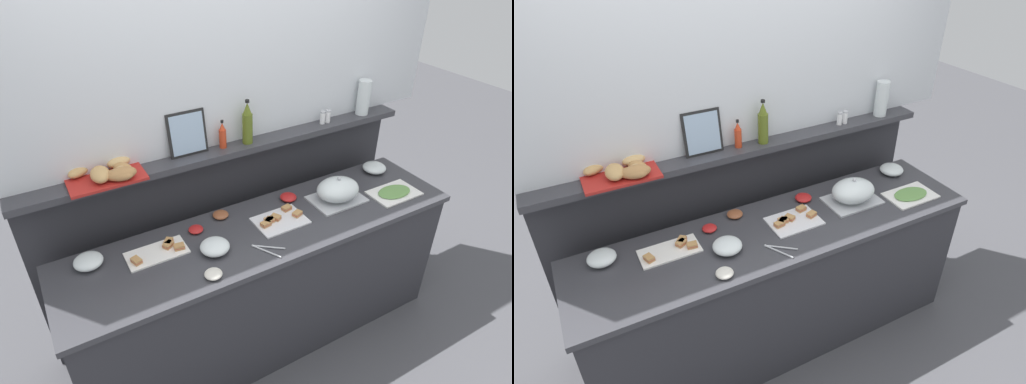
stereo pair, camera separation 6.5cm
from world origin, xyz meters
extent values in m
plane|color=#4C4C51|center=(0.00, 0.60, 0.00)|extent=(12.00, 12.00, 0.00)
cube|color=#2D2D33|center=(0.00, 0.00, 0.45)|extent=(2.38, 0.57, 0.90)
cube|color=#38383D|center=(0.00, 0.00, 0.92)|extent=(2.42, 0.61, 0.03)
cube|color=#2D2D33|center=(0.00, 0.49, 0.62)|extent=(2.54, 0.08, 1.25)
cube|color=#38383D|center=(0.00, 0.44, 1.27)|extent=(2.54, 0.22, 0.04)
cube|color=silver|center=(0.00, 0.51, 1.94)|extent=(3.14, 0.08, 1.31)
cube|color=white|center=(-0.63, 0.09, 0.94)|extent=(0.33, 0.17, 0.01)
cube|color=#B7844C|center=(-0.75, 0.07, 0.95)|extent=(0.06, 0.07, 0.01)
cube|color=#B24738|center=(-0.75, 0.07, 0.96)|extent=(0.06, 0.07, 0.01)
cube|color=#B7844C|center=(-0.75, 0.07, 0.97)|extent=(0.06, 0.07, 0.01)
cube|color=#B7844C|center=(-0.51, 0.06, 0.95)|extent=(0.06, 0.05, 0.01)
cube|color=#B24738|center=(-0.51, 0.06, 0.96)|extent=(0.06, 0.05, 0.01)
cube|color=#B7844C|center=(-0.51, 0.06, 0.97)|extent=(0.06, 0.05, 0.01)
cube|color=#B7844C|center=(-0.55, 0.13, 0.95)|extent=(0.07, 0.07, 0.01)
cube|color=#B24738|center=(-0.55, 0.13, 0.96)|extent=(0.07, 0.07, 0.01)
cube|color=#B7844C|center=(-0.55, 0.13, 0.97)|extent=(0.07, 0.07, 0.01)
cube|color=#B7844C|center=(-0.56, 0.11, 0.95)|extent=(0.07, 0.06, 0.01)
cube|color=#B24738|center=(-0.56, 0.11, 0.96)|extent=(0.07, 0.06, 0.01)
cube|color=#B7844C|center=(-0.56, 0.11, 0.97)|extent=(0.07, 0.06, 0.01)
cube|color=silver|center=(0.10, 0.01, 0.94)|extent=(0.31, 0.22, 0.01)
cube|color=#B7844C|center=(0.00, 0.01, 0.95)|extent=(0.06, 0.05, 0.01)
cube|color=#B24738|center=(0.00, 0.01, 0.96)|extent=(0.06, 0.05, 0.01)
cube|color=#B7844C|center=(0.00, 0.01, 0.97)|extent=(0.06, 0.05, 0.01)
cube|color=#B7844C|center=(0.19, 0.08, 0.95)|extent=(0.06, 0.05, 0.01)
cube|color=#B24738|center=(0.19, 0.08, 0.96)|extent=(0.06, 0.05, 0.01)
cube|color=#B7844C|center=(0.19, 0.08, 0.97)|extent=(0.06, 0.05, 0.01)
cube|color=#B7844C|center=(0.03, 0.02, 0.95)|extent=(0.07, 0.07, 0.01)
cube|color=#B24738|center=(0.03, 0.02, 0.96)|extent=(0.07, 0.07, 0.01)
cube|color=#B7844C|center=(0.03, 0.02, 0.97)|extent=(0.07, 0.07, 0.01)
cube|color=#B7844C|center=(0.04, 0.03, 0.95)|extent=(0.06, 0.04, 0.01)
cube|color=#B24738|center=(0.04, 0.03, 0.96)|extent=(0.06, 0.04, 0.01)
cube|color=#B7844C|center=(0.04, 0.03, 0.97)|extent=(0.06, 0.04, 0.01)
cube|color=#B7844C|center=(0.09, 0.03, 0.95)|extent=(0.06, 0.07, 0.01)
cube|color=#B24738|center=(0.09, 0.03, 0.96)|extent=(0.06, 0.07, 0.01)
cube|color=#B7844C|center=(0.09, 0.03, 0.97)|extent=(0.06, 0.07, 0.01)
cube|color=#B7844C|center=(0.22, 0.00, 0.95)|extent=(0.07, 0.06, 0.01)
cube|color=#B24738|center=(0.22, 0.00, 0.96)|extent=(0.07, 0.06, 0.01)
cube|color=#B7844C|center=(0.22, 0.00, 0.97)|extent=(0.07, 0.06, 0.01)
cube|color=white|center=(0.91, -0.10, 0.94)|extent=(0.32, 0.21, 0.01)
ellipsoid|color=#66994C|center=(0.91, -0.10, 0.95)|extent=(0.24, 0.15, 0.01)
cube|color=#B7BABF|center=(0.54, 0.03, 0.94)|extent=(0.34, 0.24, 0.01)
ellipsoid|color=silver|center=(0.54, 0.03, 1.02)|extent=(0.28, 0.23, 0.14)
sphere|color=#B7BABF|center=(0.54, 0.03, 1.09)|extent=(0.02, 0.02, 0.02)
ellipsoid|color=silver|center=(-0.35, -0.04, 0.97)|extent=(0.16, 0.16, 0.06)
ellipsoid|color=#F28C4C|center=(-0.35, -0.04, 0.96)|extent=(0.13, 0.13, 0.04)
ellipsoid|color=silver|center=(-0.97, 0.18, 0.97)|extent=(0.15, 0.15, 0.06)
ellipsoid|color=#F28C4C|center=(-0.97, 0.18, 0.95)|extent=(0.12, 0.12, 0.04)
ellipsoid|color=silver|center=(1.00, 0.18, 0.97)|extent=(0.16, 0.16, 0.06)
ellipsoid|color=#F28C4C|center=(1.00, 0.18, 0.96)|extent=(0.13, 0.13, 0.04)
ellipsoid|color=brown|center=(-0.18, 0.23, 0.95)|extent=(0.10, 0.10, 0.03)
ellipsoid|color=silver|center=(-0.44, -0.21, 0.95)|extent=(0.09, 0.09, 0.03)
ellipsoid|color=red|center=(0.27, 0.18, 0.95)|extent=(0.11, 0.11, 0.04)
ellipsoid|color=red|center=(-0.37, 0.17, 0.95)|extent=(0.09, 0.09, 0.03)
cylinder|color=#B7BABF|center=(-0.08, -0.16, 0.94)|extent=(0.15, 0.12, 0.01)
cylinder|color=#B7BABF|center=(-0.11, -0.19, 0.94)|extent=(0.09, 0.16, 0.01)
sphere|color=#B7BABF|center=(-0.15, -0.11, 0.94)|extent=(0.01, 0.01, 0.01)
cylinder|color=red|center=(-0.06, 0.42, 1.34)|extent=(0.04, 0.04, 0.12)
cone|color=red|center=(-0.06, 0.42, 1.42)|extent=(0.04, 0.04, 0.04)
cylinder|color=black|center=(-0.06, 0.42, 1.45)|extent=(0.02, 0.02, 0.02)
cylinder|color=#56661E|center=(0.10, 0.40, 1.38)|extent=(0.06, 0.06, 0.19)
cone|color=#56661E|center=(0.10, 0.40, 1.51)|extent=(0.05, 0.05, 0.07)
cylinder|color=black|center=(0.10, 0.40, 1.55)|extent=(0.03, 0.03, 0.02)
cylinder|color=white|center=(0.68, 0.41, 1.32)|extent=(0.03, 0.03, 0.08)
cylinder|color=#B7BABF|center=(0.68, 0.41, 1.37)|extent=(0.03, 0.03, 0.01)
cylinder|color=white|center=(0.72, 0.41, 1.32)|extent=(0.03, 0.03, 0.08)
cylinder|color=#B7BABF|center=(0.72, 0.41, 1.37)|extent=(0.03, 0.03, 0.01)
cube|color=#B2231E|center=(-0.76, 0.41, 1.29)|extent=(0.40, 0.26, 0.02)
ellipsoid|color=tan|center=(-0.79, 0.37, 1.34)|extent=(0.12, 0.16, 0.07)
ellipsoid|color=#AD7A47|center=(-0.71, 0.33, 1.33)|extent=(0.18, 0.15, 0.06)
ellipsoid|color=#B7844C|center=(-0.69, 0.50, 1.33)|extent=(0.11, 0.14, 0.05)
ellipsoid|color=tan|center=(-0.88, 0.48, 1.33)|extent=(0.16, 0.14, 0.05)
ellipsoid|color=#B7844C|center=(-0.67, 0.39, 1.33)|extent=(0.13, 0.14, 0.05)
ellipsoid|color=tan|center=(-0.68, 0.35, 1.33)|extent=(0.11, 0.15, 0.05)
ellipsoid|color=tan|center=(-0.67, 0.47, 1.33)|extent=(0.14, 0.11, 0.06)
ellipsoid|color=#AD7A47|center=(-0.69, 0.33, 1.33)|extent=(0.16, 0.11, 0.07)
cube|color=black|center=(-0.27, 0.45, 1.42)|extent=(0.23, 0.05, 0.26)
cube|color=#99B2CC|center=(-0.27, 0.44, 1.42)|extent=(0.20, 0.04, 0.23)
cylinder|color=silver|center=(1.02, 0.41, 1.41)|extent=(0.09, 0.09, 0.24)
camera|label=1|loc=(-1.06, -1.73, 2.49)|focal=30.71mm
camera|label=2|loc=(-1.00, -1.77, 2.49)|focal=30.71mm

